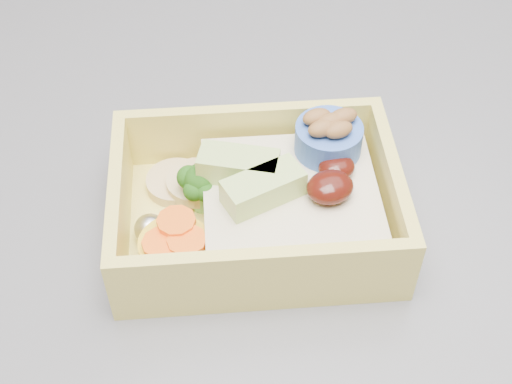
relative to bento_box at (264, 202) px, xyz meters
name	(u,v)px	position (x,y,z in m)	size (l,w,h in m)	color
bento_box	(264,202)	(0.00, 0.00, 0.00)	(0.21, 0.17, 0.06)	#E0CF5C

